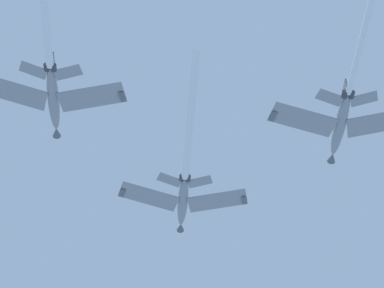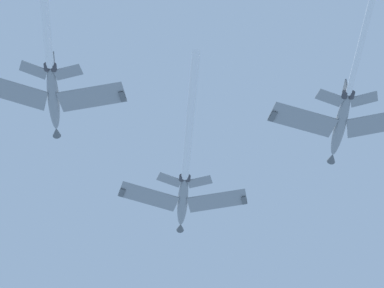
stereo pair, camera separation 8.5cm
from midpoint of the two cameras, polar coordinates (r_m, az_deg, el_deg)
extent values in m
ellipsoid|color=gray|center=(120.65, -0.65, -4.21)|extent=(7.49, 10.66, 5.96)
cone|color=#595E60|center=(126.00, -0.82, -6.08)|extent=(2.05, 2.28, 1.73)
ellipsoid|color=black|center=(122.68, -0.70, -4.59)|extent=(2.40, 3.01, 1.93)
cube|color=gray|center=(119.96, -3.17, -3.86)|extent=(9.61, 6.01, 1.60)
cube|color=#595E60|center=(119.96, -5.12, -3.60)|extent=(1.19, 1.84, 0.82)
cube|color=gray|center=(120.19, 1.89, -4.16)|extent=(8.69, 8.83, 1.60)
cube|color=#595E60|center=(120.37, 3.86, -4.14)|extent=(1.71, 1.69, 0.82)
cube|color=gray|center=(116.72, -1.64, -2.64)|extent=(3.91, 2.54, 0.85)
cube|color=gray|center=(116.82, 0.60, -2.77)|extent=(3.63, 3.86, 0.85)
cube|color=#595E60|center=(117.80, -0.50, -2.24)|extent=(1.90, 2.90, 3.52)
cylinder|color=#38383D|center=(116.06, -0.72, -2.48)|extent=(1.33, 1.47, 1.13)
cylinder|color=#38383D|center=(116.08, -0.28, -2.51)|extent=(1.33, 1.47, 1.13)
cylinder|color=white|center=(106.78, -0.12, 1.77)|extent=(13.12, 20.09, 10.63)
ellipsoid|color=gray|center=(108.23, -10.07, 3.29)|extent=(7.50, 10.67, 5.91)
cone|color=#595E60|center=(113.01, -9.84, 0.86)|extent=(2.05, 2.28, 1.73)
ellipsoid|color=black|center=(110.12, -9.95, 2.73)|extent=(2.40, 3.01, 1.92)
cube|color=gray|center=(108.53, -12.87, 3.70)|extent=(9.61, 6.02, 1.58)
cube|color=gray|center=(106.94, -7.30, 3.41)|extent=(8.69, 8.84, 1.58)
cube|color=#595E60|center=(106.47, -5.10, 3.44)|extent=(1.71, 1.69, 0.81)
cube|color=gray|center=(105.19, -11.49, 5.30)|extent=(3.91, 2.54, 0.85)
cube|color=gray|center=(104.48, -9.02, 5.18)|extent=(3.63, 3.86, 0.85)
cube|color=#595E60|center=(105.96, -10.14, 5.67)|extent=(1.90, 2.89, 3.51)
cylinder|color=#38383D|center=(104.27, -10.54, 5.54)|extent=(1.33, 1.47, 1.13)
cylinder|color=#38383D|center=(104.13, -10.05, 5.52)|extent=(1.33, 1.47, 1.13)
ellipsoid|color=gray|center=(108.99, 10.79, 1.39)|extent=(7.76, 10.58, 5.77)
cone|color=#595E60|center=(113.73, 10.20, -0.97)|extent=(2.07, 2.27, 1.71)
ellipsoid|color=black|center=(110.86, 10.56, 0.85)|extent=(2.45, 3.00, 1.89)
cube|color=gray|center=(107.41, 8.10, 1.77)|extent=(9.62, 6.23, 1.54)
cube|color=#595E60|center=(106.72, 5.94, 2.02)|extent=(1.23, 1.85, 0.79)
cube|color=gray|center=(109.57, 13.58, 1.53)|extent=(8.59, 8.94, 1.54)
cube|color=gray|center=(105.13, 10.04, 3.35)|extent=(3.93, 2.63, 0.83)
cube|color=gray|center=(106.09, 12.47, 3.23)|extent=(3.59, 3.89, 0.83)
cube|color=#595E60|center=(106.72, 11.15, 3.73)|extent=(1.96, 2.83, 3.50)
cylinder|color=#38383D|center=(104.89, 11.11, 3.58)|extent=(1.35, 1.47, 1.12)
cylinder|color=#38383D|center=(105.08, 11.59, 3.56)|extent=(1.35, 1.47, 1.12)
cylinder|color=white|center=(97.19, 12.68, 8.89)|extent=(13.34, 19.56, 9.93)
camera|label=1|loc=(0.04, 90.02, 0.05)|focal=73.07mm
camera|label=2|loc=(0.04, -89.98, -0.05)|focal=73.07mm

